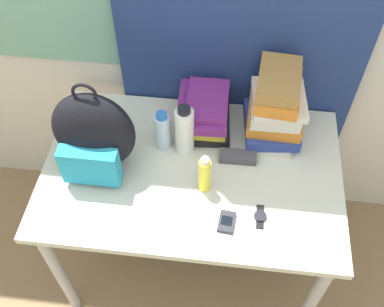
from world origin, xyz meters
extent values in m
cube|color=navy|center=(0.15, 0.79, 1.25)|extent=(1.01, 0.04, 2.50)
cube|color=beige|center=(0.00, 0.38, 0.75)|extent=(1.18, 0.76, 0.03)
cylinder|color=#B2B2B7|center=(-0.54, 0.06, 0.37)|extent=(0.05, 0.05, 0.74)
cylinder|color=#B2B2B7|center=(0.54, 0.06, 0.37)|extent=(0.05, 0.05, 0.74)
cylinder|color=#B2B2B7|center=(-0.54, 0.71, 0.37)|extent=(0.05, 0.05, 0.74)
cylinder|color=#B2B2B7|center=(0.54, 0.71, 0.37)|extent=(0.05, 0.05, 0.74)
ellipsoid|color=black|center=(-0.37, 0.38, 0.95)|extent=(0.31, 0.18, 0.36)
cube|color=teal|center=(-0.37, 0.27, 0.87)|extent=(0.22, 0.06, 0.16)
torus|color=black|center=(-0.37, 0.38, 1.14)|extent=(0.09, 0.01, 0.09)
cube|color=black|center=(0.04, 0.62, 0.78)|extent=(0.20, 0.25, 0.04)
cube|color=yellow|center=(0.03, 0.61, 0.83)|extent=(0.18, 0.22, 0.06)
cube|color=#6B2370|center=(0.02, 0.61, 0.88)|extent=(0.21, 0.28, 0.05)
cube|color=#6B2370|center=(0.04, 0.61, 0.93)|extent=(0.17, 0.23, 0.04)
cube|color=silver|center=(0.30, 0.61, 0.78)|extent=(0.18, 0.25, 0.03)
cube|color=navy|center=(0.30, 0.61, 0.82)|extent=(0.24, 0.28, 0.05)
cube|color=orange|center=(0.31, 0.62, 0.87)|extent=(0.22, 0.24, 0.05)
cube|color=silver|center=(0.31, 0.62, 0.92)|extent=(0.20, 0.25, 0.06)
cube|color=silver|center=(0.31, 0.61, 0.97)|extent=(0.22, 0.24, 0.03)
cube|color=orange|center=(0.30, 0.61, 1.01)|extent=(0.19, 0.27, 0.05)
cube|color=olive|center=(0.30, 0.61, 1.07)|extent=(0.17, 0.26, 0.05)
cylinder|color=silver|center=(-0.13, 0.49, 0.85)|extent=(0.07, 0.07, 0.17)
cylinder|color=#286BB7|center=(-0.13, 0.49, 0.94)|extent=(0.04, 0.04, 0.02)
cylinder|color=white|center=(-0.04, 0.48, 0.88)|extent=(0.08, 0.08, 0.22)
cylinder|color=black|center=(-0.04, 0.48, 1.00)|extent=(0.05, 0.05, 0.02)
cylinder|color=yellow|center=(0.06, 0.30, 0.84)|extent=(0.05, 0.05, 0.16)
cylinder|color=white|center=(0.06, 0.30, 0.93)|extent=(0.03, 0.03, 0.02)
cube|color=#2D2D33|center=(0.15, 0.15, 0.77)|extent=(0.07, 0.09, 0.02)
cube|color=black|center=(0.15, 0.15, 0.78)|extent=(0.04, 0.04, 0.00)
cube|color=#47474C|center=(0.18, 0.45, 0.78)|extent=(0.15, 0.06, 0.04)
cube|color=black|center=(0.27, 0.19, 0.77)|extent=(0.03, 0.10, 0.00)
cylinder|color=#232328|center=(0.27, 0.19, 0.77)|extent=(0.05, 0.05, 0.01)
camera|label=1|loc=(0.12, -0.67, 2.20)|focal=42.00mm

